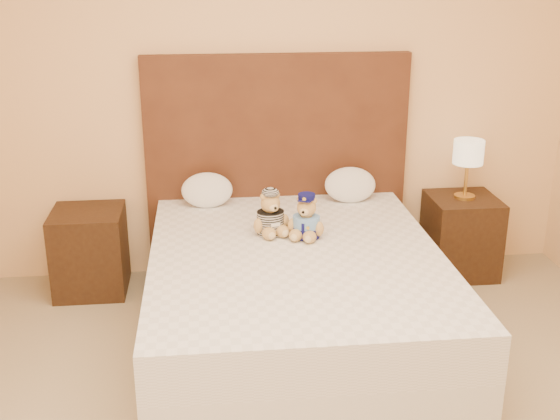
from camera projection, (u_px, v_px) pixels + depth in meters
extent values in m
cube|color=#F3C084|center=(276.00, 76.00, 4.57)|extent=(4.00, 0.04, 2.70)
cube|color=white|center=(296.00, 317.00, 3.99)|extent=(1.60, 2.00, 0.30)
cube|color=white|center=(296.00, 273.00, 3.90)|extent=(1.60, 2.00, 0.25)
cube|color=#522B18|center=(277.00, 166.00, 4.73)|extent=(1.75, 0.08, 1.50)
cube|color=#332010|center=(90.00, 251.00, 4.57)|extent=(0.45, 0.45, 0.55)
cube|color=#332010|center=(461.00, 236.00, 4.82)|extent=(0.45, 0.45, 0.55)
cylinder|color=gold|center=(464.00, 196.00, 4.73)|extent=(0.14, 0.14, 0.02)
cylinder|color=gold|center=(466.00, 178.00, 4.68)|extent=(0.02, 0.02, 0.26)
cylinder|color=beige|center=(469.00, 152.00, 4.62)|extent=(0.20, 0.20, 0.16)
ellipsoid|color=white|center=(207.00, 189.00, 4.54)|extent=(0.33, 0.21, 0.23)
ellipsoid|color=white|center=(350.00, 183.00, 4.64)|extent=(0.34, 0.22, 0.24)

